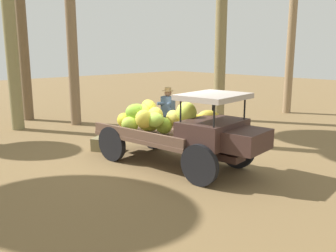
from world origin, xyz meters
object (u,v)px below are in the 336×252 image
object	(u,v)px
wooden_crate	(104,144)
truck	(182,129)
loose_banana_bunch	(179,135)
farmer	(168,111)

from	to	relation	value
wooden_crate	truck	bearing A→B (deg)	12.46
loose_banana_bunch	farmer	bearing A→B (deg)	-115.80
truck	wooden_crate	distance (m)	2.79
truck	wooden_crate	xyz separation A→B (m)	(-2.62, -0.58, -0.77)
farmer	wooden_crate	size ratio (longest dim) A/B	2.91
farmer	wooden_crate	bearing A→B (deg)	-24.53
farmer	loose_banana_bunch	distance (m)	0.90
loose_banana_bunch	wooden_crate	bearing A→B (deg)	-104.84
truck	loose_banana_bunch	bearing A→B (deg)	129.75
truck	farmer	bearing A→B (deg)	137.75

